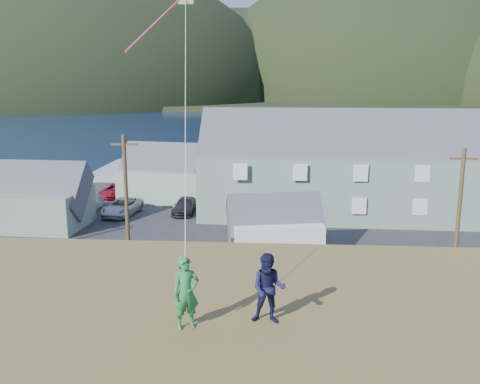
# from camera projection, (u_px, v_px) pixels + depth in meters

# --- Properties ---
(ground) EXTENTS (900.00, 900.00, 0.00)m
(ground) POSITION_uv_depth(u_px,v_px,m) (200.00, 294.00, 31.88)
(ground) COLOR #0A1638
(ground) RESTS_ON ground
(grass_strip) EXTENTS (110.00, 8.00, 0.10)m
(grass_strip) POSITION_uv_depth(u_px,v_px,m) (195.00, 307.00, 29.91)
(grass_strip) COLOR #4C3D19
(grass_strip) RESTS_ON ground
(waterfront_lot) EXTENTS (72.00, 36.00, 0.12)m
(waterfront_lot) POSITION_uv_depth(u_px,v_px,m) (227.00, 219.00, 48.44)
(waterfront_lot) COLOR #28282B
(waterfront_lot) RESTS_ON ground
(wharf) EXTENTS (26.00, 14.00, 0.90)m
(wharf) POSITION_uv_depth(u_px,v_px,m) (199.00, 171.00, 71.21)
(wharf) COLOR gray
(wharf) RESTS_ON ground
(far_shore) EXTENTS (900.00, 320.00, 2.00)m
(far_shore) POSITION_uv_depth(u_px,v_px,m) (272.00, 96.00, 353.53)
(far_shore) COLOR black
(far_shore) RESTS_ON ground
(far_hills) EXTENTS (760.00, 265.00, 143.00)m
(far_hills) POSITION_uv_depth(u_px,v_px,m) (334.00, 97.00, 301.46)
(far_hills) COLOR black
(far_hills) RESTS_ON ground
(lodge) EXTENTS (34.23, 10.62, 11.94)m
(lodge) POSITION_uv_depth(u_px,v_px,m) (386.00, 168.00, 48.70)
(lodge) COLOR slate
(lodge) RESTS_ON waterfront_lot
(shed_palegreen_near) EXTENTS (9.80, 6.46, 6.91)m
(shed_palegreen_near) POSITION_uv_depth(u_px,v_px,m) (31.00, 198.00, 45.36)
(shed_palegreen_near) COLOR slate
(shed_palegreen_near) RESTS_ON waterfront_lot
(shed_white) EXTENTS (7.50, 5.69, 5.37)m
(shed_white) POSITION_uv_depth(u_px,v_px,m) (275.00, 227.00, 38.47)
(shed_white) COLOR white
(shed_white) RESTS_ON waterfront_lot
(shed_palegreen_far) EXTENTS (11.73, 7.82, 7.33)m
(shed_palegreen_far) POSITION_uv_depth(u_px,v_px,m) (174.00, 175.00, 55.25)
(shed_palegreen_far) COLOR gray
(shed_palegreen_far) RESTS_ON waterfront_lot
(utility_poles) EXTENTS (33.55, 0.24, 9.67)m
(utility_poles) POSITION_uv_depth(u_px,v_px,m) (150.00, 210.00, 32.58)
(utility_poles) COLOR #47331E
(utility_poles) RESTS_ON waterfront_lot
(parked_cars) EXTENTS (23.01, 12.81, 1.51)m
(parked_cars) POSITION_uv_depth(u_px,v_px,m) (130.00, 201.00, 52.34)
(parked_cars) COLOR silver
(parked_cars) RESTS_ON waterfront_lot
(kite_flyer_green) EXTENTS (0.71, 0.62, 1.63)m
(kite_flyer_green) POSITION_uv_depth(u_px,v_px,m) (186.00, 293.00, 11.67)
(kite_flyer_green) COLOR #207838
(kite_flyer_green) RESTS_ON hillside
(kite_flyer_navy) EXTENTS (0.83, 0.67, 1.61)m
(kite_flyer_navy) POSITION_uv_depth(u_px,v_px,m) (269.00, 289.00, 11.94)
(kite_flyer_navy) COLOR #15153A
(kite_flyer_navy) RESTS_ON hillside
(kite_rig) EXTENTS (1.07, 3.14, 8.58)m
(kite_rig) POSITION_uv_depth(u_px,v_px,m) (181.00, 0.00, 15.72)
(kite_rig) COLOR beige
(kite_rig) RESTS_ON ground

